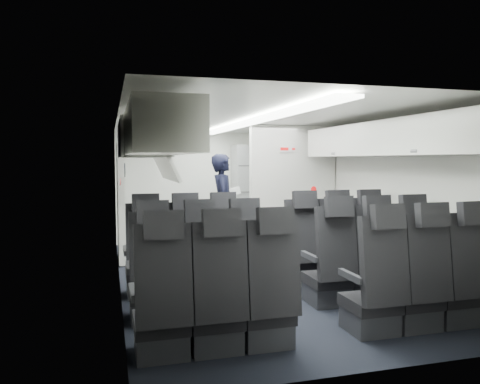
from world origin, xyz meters
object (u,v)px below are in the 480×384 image
seat_row_front (260,256)px  boarding_door (121,201)px  seat_row_rear (323,296)px  flight_attendant (223,205)px  seat_row_mid (286,273)px  galley_unit (255,193)px  carry_on_bag (143,142)px

seat_row_front → boarding_door: (-1.64, 2.09, 0.55)m
seat_row_rear → flight_attendant: flight_attendant is taller
seat_row_mid → seat_row_rear: bearing=-90.0°
seat_row_rear → boarding_door: (-1.64, 3.89, 0.55)m
seat_row_rear → flight_attendant: 3.87m
seat_row_front → seat_row_mid: (0.00, -0.90, 0.00)m
galley_unit → seat_row_mid: bearing=-102.9°
galley_unit → boarding_door: galley_unit is taller
seat_row_front → seat_row_rear: (0.00, -1.80, 0.00)m
seat_row_mid → flight_attendant: 2.98m
seat_row_rear → carry_on_bag: size_ratio=8.69×
flight_attendant → carry_on_bag: 2.37m
galley_unit → flight_attendant: (-0.93, -1.21, -0.09)m
seat_row_rear → flight_attendant: (0.02, 3.85, 0.45)m
seat_row_mid → seat_row_rear: size_ratio=1.00×
seat_row_front → galley_unit: size_ratio=1.75×
seat_row_rear → carry_on_bag: carry_on_bag is taller
seat_row_mid → carry_on_bag: size_ratio=8.69×
galley_unit → flight_attendant: size_ratio=1.11×
boarding_door → flight_attendant: (1.66, -0.04, -0.10)m
seat_row_front → seat_row_rear: same height
galley_unit → boarding_door: 2.84m
galley_unit → flight_attendant: 1.53m
seat_row_front → carry_on_bag: (-1.40, 0.41, 1.43)m
seat_row_rear → flight_attendant: size_ratio=1.94×
seat_row_mid → flight_attendant: bearing=89.6°
seat_row_front → carry_on_bag: size_ratio=8.69×
seat_row_front → flight_attendant: 2.10m
boarding_door → flight_attendant: bearing=-1.4°
carry_on_bag → seat_row_rear: bearing=-42.5°
seat_row_mid → seat_row_rear: 0.90m
seat_row_mid → galley_unit: galley_unit is taller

